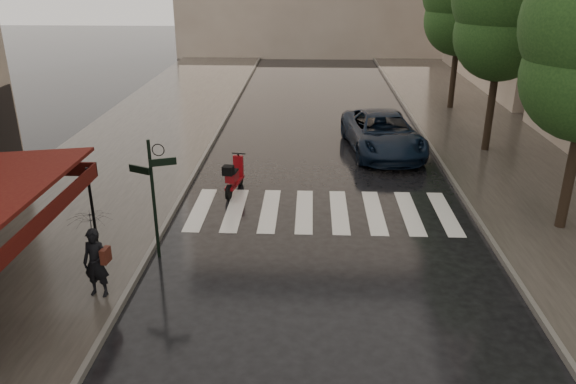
{
  "coord_description": "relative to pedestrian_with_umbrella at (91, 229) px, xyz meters",
  "views": [
    {
      "loc": [
        2.59,
        -9.45,
        6.91
      ],
      "look_at": [
        2.04,
        4.06,
        1.4
      ],
      "focal_mm": 35.0,
      "sensor_mm": 36.0,
      "label": 1
    }
  ],
  "objects": [
    {
      "name": "ground",
      "position": [
        2.0,
        -1.02,
        -1.72
      ],
      "size": [
        120.0,
        120.0,
        0.0
      ],
      "primitive_type": "plane",
      "color": "black",
      "rests_on": "ground"
    },
    {
      "name": "curb_far",
      "position": [
        9.45,
        10.98,
        -1.65
      ],
      "size": [
        0.12,
        60.0,
        0.16
      ],
      "primitive_type": "cube",
      "color": "#595651",
      "rests_on": "ground"
    },
    {
      "name": "curb_near",
      "position": [
        0.55,
        10.98,
        -1.65
      ],
      "size": [
        0.12,
        60.0,
        0.16
      ],
      "primitive_type": "cube",
      "color": "#595651",
      "rests_on": "ground"
    },
    {
      "name": "tree_mid",
      "position": [
        11.5,
        10.98,
        3.87
      ],
      "size": [
        3.8,
        3.8,
        8.34
      ],
      "color": "black",
      "rests_on": "sidewalk_far"
    },
    {
      "name": "crosswalk",
      "position": [
        4.97,
        4.98,
        -1.72
      ],
      "size": [
        7.85,
        3.2,
        0.01
      ],
      "color": "silver",
      "rests_on": "ground"
    },
    {
      "name": "sidewalk_far",
      "position": [
        12.25,
        10.98,
        -1.66
      ],
      "size": [
        5.5,
        60.0,
        0.12
      ],
      "primitive_type": "cube",
      "color": "#38332D",
      "rests_on": "ground"
    },
    {
      "name": "pedestrian_with_umbrella",
      "position": [
        0.0,
        0.0,
        0.0
      ],
      "size": [
        1.05,
        1.07,
        2.41
      ],
      "rotation": [
        0.0,
        0.0,
        -0.13
      ],
      "color": "black",
      "rests_on": "sidewalk_near"
    },
    {
      "name": "scooter",
      "position": [
        2.15,
        6.35,
        -1.19
      ],
      "size": [
        0.61,
        1.74,
        1.15
      ],
      "rotation": [
        0.0,
        0.0,
        -0.17
      ],
      "color": "black",
      "rests_on": "ground"
    },
    {
      "name": "signpost",
      "position": [
        0.8,
        1.98,
        0.11
      ],
      "size": [
        1.17,
        0.29,
        3.1
      ],
      "color": "black",
      "rests_on": "ground"
    },
    {
      "name": "sidewalk_near",
      "position": [
        -2.5,
        10.98,
        -1.66
      ],
      "size": [
        6.0,
        60.0,
        0.12
      ],
      "primitive_type": "cube",
      "color": "#38332D",
      "rests_on": "ground"
    },
    {
      "name": "parked_car",
      "position": [
        7.42,
        10.89,
        -0.95
      ],
      "size": [
        3.17,
        5.79,
        1.54
      ],
      "primitive_type": "imported",
      "rotation": [
        0.0,
        0.0,
        0.11
      ],
      "color": "black",
      "rests_on": "ground"
    }
  ]
}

